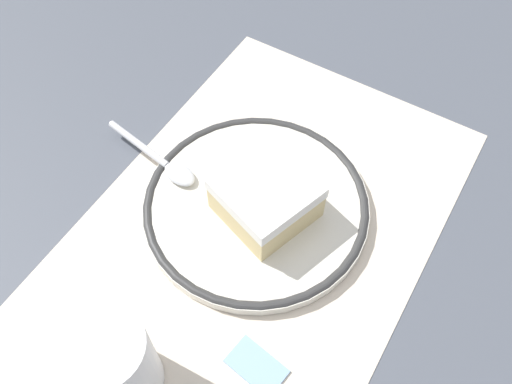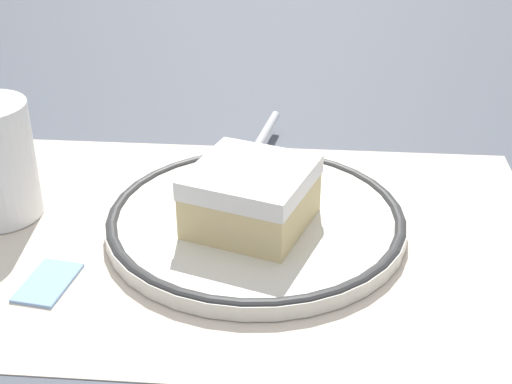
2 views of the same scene
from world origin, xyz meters
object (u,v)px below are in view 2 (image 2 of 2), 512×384
(cake_slice, at_px, (252,193))
(spoon, at_px, (255,149))
(plate, at_px, (256,220))
(sugar_packet, at_px, (47,279))

(cake_slice, distance_m, spoon, 0.12)
(plate, distance_m, cake_slice, 0.03)
(spoon, bearing_deg, sugar_packet, 56.45)
(plate, bearing_deg, cake_slice, 72.11)
(cake_slice, distance_m, sugar_packet, 0.15)
(plate, bearing_deg, spoon, -84.95)
(spoon, bearing_deg, plate, 95.05)
(plate, height_order, sugar_packet, plate)
(plate, xyz_separation_m, cake_slice, (0.00, 0.01, 0.03))
(plate, xyz_separation_m, sugar_packet, (0.13, 0.08, -0.00))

